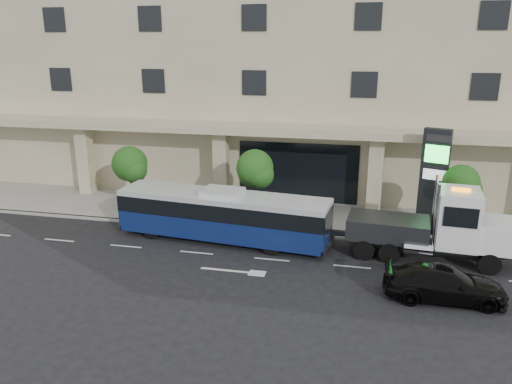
% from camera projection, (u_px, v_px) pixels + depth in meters
% --- Properties ---
extents(ground, '(120.00, 120.00, 0.00)m').
position_uv_depth(ground, '(277.00, 248.00, 26.61)').
color(ground, black).
rests_on(ground, ground).
extents(sidewalk, '(120.00, 6.00, 0.15)m').
position_uv_depth(sidewalk, '(291.00, 216.00, 31.26)').
color(sidewalk, gray).
rests_on(sidewalk, ground).
extents(curb, '(120.00, 0.30, 0.15)m').
position_uv_depth(curb, '(283.00, 233.00, 28.46)').
color(curb, gray).
rests_on(curb, ground).
extents(convention_center, '(60.00, 17.60, 20.00)m').
position_uv_depth(convention_center, '(313.00, 50.00, 38.15)').
color(convention_center, tan).
rests_on(convention_center, ground).
extents(tree_left, '(2.27, 2.20, 4.22)m').
position_uv_depth(tree_left, '(130.00, 166.00, 31.09)').
color(tree_left, '#422B19').
rests_on(tree_left, sidewalk).
extents(tree_mid, '(2.28, 2.20, 4.38)m').
position_uv_depth(tree_mid, '(255.00, 171.00, 29.42)').
color(tree_mid, '#422B19').
rests_on(tree_mid, sidewalk).
extents(tree_right, '(2.10, 2.00, 4.04)m').
position_uv_depth(tree_right, '(461.00, 186.00, 27.15)').
color(tree_right, '#422B19').
rests_on(tree_right, sidewalk).
extents(city_bus, '(11.90, 3.72, 2.96)m').
position_uv_depth(city_bus, '(223.00, 215.00, 27.21)').
color(city_bus, black).
rests_on(city_bus, ground).
extents(tow_truck, '(9.26, 2.90, 4.20)m').
position_uv_depth(tow_truck, '(439.00, 228.00, 24.67)').
color(tow_truck, '#2D3033').
rests_on(tow_truck, ground).
extents(black_sedan, '(5.10, 2.15, 1.47)m').
position_uv_depth(black_sedan, '(444.00, 283.00, 21.14)').
color(black_sedan, black).
rests_on(black_sedan, ground).
extents(signage_pylon, '(1.54, 1.00, 5.86)m').
position_uv_depth(signage_pylon, '(433.00, 180.00, 28.03)').
color(signage_pylon, black).
rests_on(signage_pylon, sidewalk).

